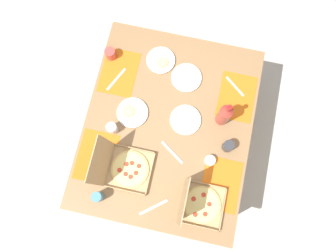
{
  "coord_description": "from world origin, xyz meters",
  "views": [
    {
      "loc": [
        -0.46,
        -0.1,
        2.9
      ],
      "look_at": [
        0.0,
        0.0,
        0.75
      ],
      "focal_mm": 32.93,
      "sensor_mm": 36.0,
      "label": 1
    }
  ],
  "objects_px": {
    "plate_far_right": "(161,61)",
    "soda_bottle": "(224,115)",
    "pizza_box_corner_left": "(198,204)",
    "cup_red": "(228,146)",
    "condiment_bowl": "(210,160)",
    "plate_far_left": "(132,113)",
    "pizza_box_center": "(124,168)",
    "plate_middle": "(186,78)",
    "plate_near_left": "(185,120)",
    "cup_spare": "(98,197)",
    "cup_clear_left": "(111,54)",
    "cup_clear_right": "(112,128)"
  },
  "relations": [
    {
      "from": "pizza_box_center",
      "to": "pizza_box_corner_left",
      "type": "distance_m",
      "value": 0.55
    },
    {
      "from": "cup_clear_left",
      "to": "cup_clear_right",
      "type": "bearing_deg",
      "value": -164.17
    },
    {
      "from": "plate_near_left",
      "to": "cup_clear_left",
      "type": "distance_m",
      "value": 0.74
    },
    {
      "from": "soda_bottle",
      "to": "condiment_bowl",
      "type": "bearing_deg",
      "value": 175.1
    },
    {
      "from": "pizza_box_corner_left",
      "to": "plate_far_right",
      "type": "distance_m",
      "value": 1.07
    },
    {
      "from": "plate_far_right",
      "to": "plate_far_left",
      "type": "height_order",
      "value": "same"
    },
    {
      "from": "plate_near_left",
      "to": "cup_red",
      "type": "bearing_deg",
      "value": -111.47
    },
    {
      "from": "pizza_box_center",
      "to": "condiment_bowl",
      "type": "height_order",
      "value": "pizza_box_center"
    },
    {
      "from": "soda_bottle",
      "to": "condiment_bowl",
      "type": "xyz_separation_m",
      "value": [
        -0.31,
        0.03,
        -0.11
      ]
    },
    {
      "from": "plate_far_right",
      "to": "soda_bottle",
      "type": "height_order",
      "value": "soda_bottle"
    },
    {
      "from": "pizza_box_center",
      "to": "cup_clear_right",
      "type": "relative_size",
      "value": 3.72
    },
    {
      "from": "plate_far_right",
      "to": "plate_middle",
      "type": "relative_size",
      "value": 0.96
    },
    {
      "from": "plate_middle",
      "to": "cup_red",
      "type": "distance_m",
      "value": 0.59
    },
    {
      "from": "cup_spare",
      "to": "cup_red",
      "type": "bearing_deg",
      "value": -56.42
    },
    {
      "from": "condiment_bowl",
      "to": "cup_spare",
      "type": "bearing_deg",
      "value": 120.37
    },
    {
      "from": "soda_bottle",
      "to": "cup_clear_left",
      "type": "distance_m",
      "value": 0.95
    },
    {
      "from": "cup_spare",
      "to": "condiment_bowl",
      "type": "xyz_separation_m",
      "value": [
        0.4,
        -0.68,
        -0.03
      ]
    },
    {
      "from": "soda_bottle",
      "to": "cup_red",
      "type": "bearing_deg",
      "value": -158.52
    },
    {
      "from": "cup_red",
      "to": "condiment_bowl",
      "type": "height_order",
      "value": "cup_red"
    },
    {
      "from": "plate_far_right",
      "to": "plate_middle",
      "type": "bearing_deg",
      "value": -113.45
    },
    {
      "from": "plate_far_left",
      "to": "soda_bottle",
      "type": "height_order",
      "value": "soda_bottle"
    },
    {
      "from": "plate_near_left",
      "to": "pizza_box_center",
      "type": "bearing_deg",
      "value": 141.21
    },
    {
      "from": "plate_far_right",
      "to": "soda_bottle",
      "type": "bearing_deg",
      "value": -123.42
    },
    {
      "from": "plate_middle",
      "to": "soda_bottle",
      "type": "distance_m",
      "value": 0.42
    },
    {
      "from": "pizza_box_center",
      "to": "cup_clear_right",
      "type": "bearing_deg",
      "value": 30.61
    },
    {
      "from": "pizza_box_corner_left",
      "to": "plate_near_left",
      "type": "bearing_deg",
      "value": 19.72
    },
    {
      "from": "pizza_box_corner_left",
      "to": "cup_red",
      "type": "distance_m",
      "value": 0.44
    },
    {
      "from": "pizza_box_center",
      "to": "cup_spare",
      "type": "height_order",
      "value": "pizza_box_center"
    },
    {
      "from": "pizza_box_center",
      "to": "plate_far_right",
      "type": "bearing_deg",
      "value": -4.84
    },
    {
      "from": "plate_far_left",
      "to": "condiment_bowl",
      "type": "height_order",
      "value": "condiment_bowl"
    },
    {
      "from": "pizza_box_corner_left",
      "to": "plate_far_left",
      "type": "relative_size",
      "value": 1.44
    },
    {
      "from": "plate_middle",
      "to": "cup_spare",
      "type": "xyz_separation_m",
      "value": [
        -0.96,
        0.4,
        0.05
      ]
    },
    {
      "from": "plate_far_left",
      "to": "cup_clear_left",
      "type": "xyz_separation_m",
      "value": [
        0.39,
        0.26,
        0.03
      ]
    },
    {
      "from": "plate_middle",
      "to": "plate_far_left",
      "type": "xyz_separation_m",
      "value": [
        -0.34,
        0.33,
        0.0
      ]
    },
    {
      "from": "plate_middle",
      "to": "soda_bottle",
      "type": "bearing_deg",
      "value": -129.21
    },
    {
      "from": "plate_far_right",
      "to": "plate_near_left",
      "type": "bearing_deg",
      "value": -146.29
    },
    {
      "from": "soda_bottle",
      "to": "cup_clear_left",
      "type": "relative_size",
      "value": 3.79
    },
    {
      "from": "soda_bottle",
      "to": "pizza_box_corner_left",
      "type": "bearing_deg",
      "value": 175.16
    },
    {
      "from": "pizza_box_corner_left",
      "to": "cup_spare",
      "type": "bearing_deg",
      "value": 98.45
    },
    {
      "from": "plate_middle",
      "to": "condiment_bowl",
      "type": "height_order",
      "value": "condiment_bowl"
    },
    {
      "from": "plate_far_right",
      "to": "plate_middle",
      "type": "height_order",
      "value": "plate_far_right"
    },
    {
      "from": "pizza_box_corner_left",
      "to": "plate_far_right",
      "type": "xyz_separation_m",
      "value": [
        0.96,
        0.47,
        -0.04
      ]
    },
    {
      "from": "plate_far_right",
      "to": "plate_middle",
      "type": "distance_m",
      "value": 0.23
    },
    {
      "from": "pizza_box_center",
      "to": "cup_red",
      "type": "distance_m",
      "value": 0.73
    },
    {
      "from": "pizza_box_center",
      "to": "plate_near_left",
      "type": "xyz_separation_m",
      "value": [
        0.43,
        -0.34,
        -0.04
      ]
    },
    {
      "from": "plate_near_left",
      "to": "cup_red",
      "type": "xyz_separation_m",
      "value": [
        -0.13,
        -0.33,
        0.04
      ]
    },
    {
      "from": "plate_middle",
      "to": "condiment_bowl",
      "type": "distance_m",
      "value": 0.63
    },
    {
      "from": "plate_middle",
      "to": "soda_bottle",
      "type": "xyz_separation_m",
      "value": [
        -0.25,
        -0.31,
        0.12
      ]
    },
    {
      "from": "plate_near_left",
      "to": "cup_clear_left",
      "type": "xyz_separation_m",
      "value": [
        0.37,
        0.64,
        0.03
      ]
    },
    {
      "from": "pizza_box_center",
      "to": "pizza_box_corner_left",
      "type": "relative_size",
      "value": 1.07
    }
  ]
}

